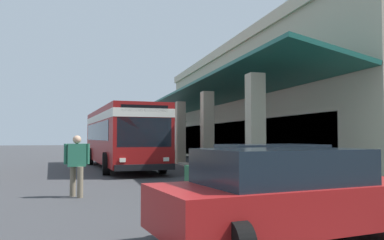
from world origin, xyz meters
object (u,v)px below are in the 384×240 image
Objects in this scene: transit_bus at (121,133)px; potted_palm at (178,146)px; pedestrian at (77,162)px; parked_sedan_green at (276,173)px; parked_sedan_red at (289,195)px.

potted_palm is at bearing 152.00° from transit_bus.
transit_bus is at bearing 168.29° from pedestrian.
parked_sedan_green is 22.79m from potted_palm.
transit_bus reaches higher than potted_palm.
potted_palm reaches higher than parked_sedan_green.
pedestrian is 21.72m from potted_palm.
parked_sedan_red is 1.46× the size of potted_palm.
potted_palm is (-10.43, 5.55, -0.97)m from transit_bus.
potted_palm is at bearing 170.70° from parked_sedan_red.
transit_bus is at bearing -166.93° from parked_sedan_green.
parked_sedan_red is (15.65, 1.27, -1.10)m from transit_bus.
potted_palm is at bearing 173.15° from parked_sedan_green.
potted_palm is (-22.63, 2.72, 0.13)m from parked_sedan_green.
potted_palm is (-26.09, 4.27, 0.13)m from parked_sedan_red.
transit_bus is 12.57m from parked_sedan_green.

